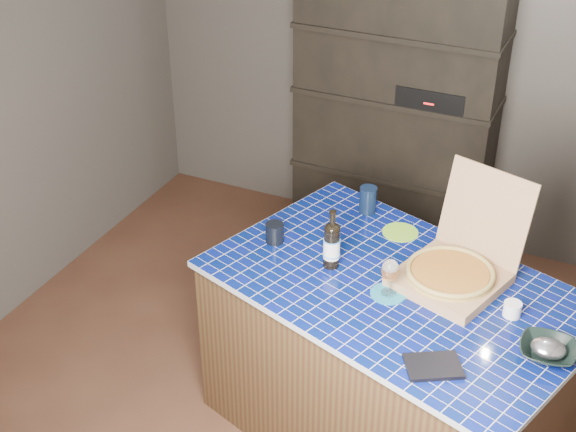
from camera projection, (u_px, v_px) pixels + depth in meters
The scene contains 14 objects.
room at pixel (292, 175), 3.52m from camera, with size 3.50×3.50×3.50m.
shelving_unit at pixel (396, 116), 4.89m from camera, with size 1.20×0.41×1.80m.
kitchen_island at pixel (392, 362), 3.68m from camera, with size 1.84×1.47×0.88m.
pizza_box at pixel (454, 269), 3.44m from camera, with size 0.54×0.60×0.45m.
mead_bottle at pixel (332, 245), 3.52m from camera, with size 0.08×0.08×0.29m.
teal_trivet at pixel (388, 294), 3.39m from camera, with size 0.15×0.15×0.01m, color teal.
wine_glass at pixel (390, 271), 3.33m from camera, with size 0.08×0.08×0.17m.
tumbler at pixel (275, 233), 3.72m from camera, with size 0.09×0.09×0.10m, color black.
dvd_case at pixel (433, 366), 3.00m from camera, with size 0.15×0.21×0.02m, color black.
bowl at pixel (548, 351), 3.05m from camera, with size 0.21×0.21×0.05m, color black.
foil_contents at pixel (548, 348), 3.04m from camera, with size 0.13×0.11×0.06m, color #A4A6AF.
white_jar at pixel (512, 309), 3.26m from camera, with size 0.07×0.07×0.06m, color white.
navy_cup at pixel (368, 200), 3.94m from camera, with size 0.09×0.09×0.13m, color black.
green_trivet at pixel (400, 232), 3.81m from camera, with size 0.17×0.17×0.01m, color #7AC329.
Camera 1 is at (1.28, -2.82, 2.94)m, focal length 50.00 mm.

